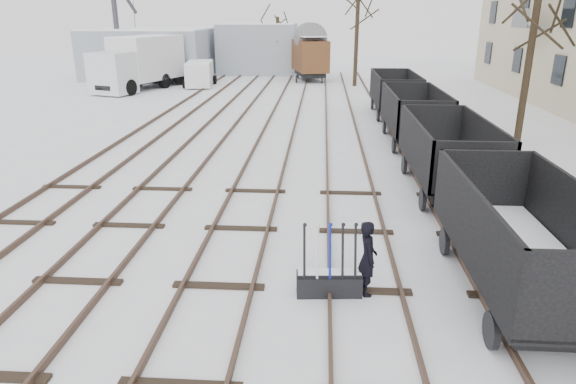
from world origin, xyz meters
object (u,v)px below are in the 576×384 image
ground_frame (329,281)px  lorry (140,62)px  worker (368,258)px  box_van_wagon (310,55)px  panel_van (200,73)px  crane (120,50)px  freight_wagon_a (520,255)px

ground_frame → lorry: 31.59m
worker → lorry: 31.80m
ground_frame → worker: size_ratio=0.95×
box_van_wagon → ground_frame: bearing=-101.3°
ground_frame → panel_van: panel_van is taller
lorry → panel_van: lorry is taller
ground_frame → crane: 39.16m
ground_frame → worker: worker is taller
ground_frame → freight_wagon_a: 3.78m
freight_wagon_a → panel_van: bearing=113.9°
box_van_wagon → lorry: size_ratio=0.59×
box_van_wagon → crane: size_ratio=0.58×
freight_wagon_a → panel_van: size_ratio=1.26×
freight_wagon_a → panel_van: 33.09m
crane → box_van_wagon: bearing=2.3°
worker → freight_wagon_a: freight_wagon_a is taller
worker → box_van_wagon: 34.54m
worker → panel_van: bearing=11.6°
worker → crane: bearing=20.3°
panel_van → crane: crane is taller
freight_wagon_a → crane: crane is taller
ground_frame → panel_van: 31.99m
ground_frame → lorry: bearing=111.0°
worker → freight_wagon_a: size_ratio=0.28×
worker → lorry: size_ratio=0.18×
crane → ground_frame: bearing=-59.6°
freight_wagon_a → crane: 40.74m
panel_van → box_van_wagon: bearing=18.3°
crane → worker: bearing=-58.6°
ground_frame → crane: (-17.51, 34.97, 2.06)m
worker → box_van_wagon: bearing=-3.9°
crane → freight_wagon_a: bearing=-54.8°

